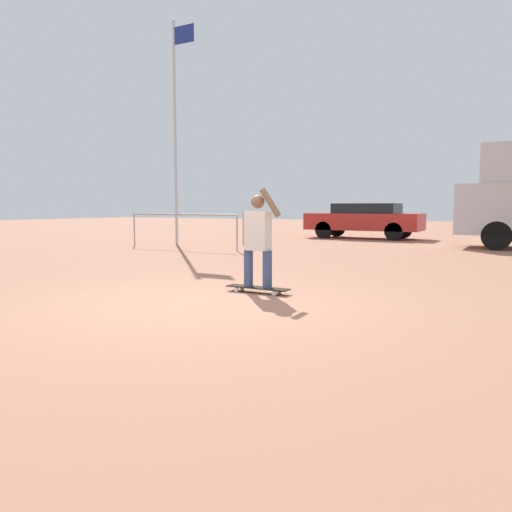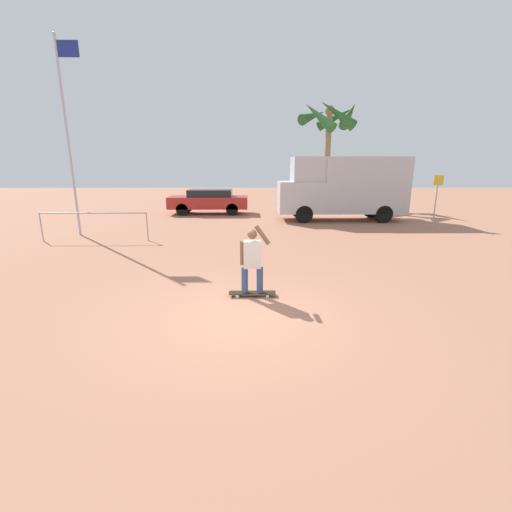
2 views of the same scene
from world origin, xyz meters
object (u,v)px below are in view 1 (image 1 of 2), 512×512
object	(u,v)px
parked_car_red	(364,219)
flagpole	(176,121)
skateboard	(258,288)
person_skateboarder	(258,237)

from	to	relation	value
parked_car_red	flagpole	bearing A→B (deg)	-124.78
skateboard	parked_car_red	bearing A→B (deg)	100.57
person_skateboarder	parked_car_red	size ratio (longest dim) A/B	0.32
person_skateboarder	flagpole	bearing A→B (deg)	135.14
skateboard	person_skateboarder	distance (m)	0.78
skateboard	parked_car_red	xyz separation A→B (m)	(-2.50, 13.37, 0.70)
parked_car_red	flagpole	world-z (taller)	flagpole
skateboard	person_skateboarder	bearing A→B (deg)	180.00
parked_car_red	person_skateboarder	bearing A→B (deg)	-79.43
flagpole	parked_car_red	bearing A→B (deg)	55.22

